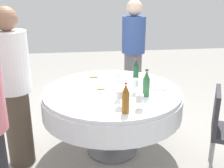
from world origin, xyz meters
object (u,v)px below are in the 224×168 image
(bottle_green_outer, at_px, (146,84))
(plate_rear, at_px, (101,89))
(wine_glass_mid, at_px, (140,99))
(person_near, at_px, (133,53))
(wine_glass_inner, at_px, (135,83))
(bottle_amber_front, at_px, (126,99))
(bottle_dark_green_near, at_px, (136,71))
(wine_glass_left, at_px, (118,78))
(plate_north, at_px, (94,77))
(plate_east, at_px, (159,87))
(dining_table, at_px, (112,103))
(wine_glass_north, at_px, (118,91))
(wine_glass_west, at_px, (120,95))
(person_front, at_px, (14,88))

(bottle_green_outer, distance_m, plate_rear, 0.50)
(wine_glass_mid, distance_m, person_near, 1.76)
(bottle_green_outer, xyz_separation_m, wine_glass_inner, (0.09, -0.09, -0.02))
(bottle_amber_front, relative_size, wine_glass_inner, 1.81)
(bottle_dark_green_near, xyz_separation_m, bottle_amber_front, (0.26, 0.82, 0.01))
(wine_glass_left, distance_m, person_near, 1.24)
(wine_glass_mid, xyz_separation_m, plate_north, (0.35, -0.91, -0.08))
(bottle_dark_green_near, xyz_separation_m, bottle_green_outer, (-0.01, 0.47, 0.01))
(wine_glass_left, distance_m, wine_glass_mid, 0.57)
(plate_east, bearing_deg, plate_north, -31.54)
(dining_table, height_order, plate_east, plate_east)
(dining_table, height_order, plate_rear, plate_rear)
(plate_north, bearing_deg, wine_glass_north, 105.89)
(plate_east, distance_m, plate_rear, 0.63)
(bottle_amber_front, relative_size, wine_glass_north, 2.07)
(wine_glass_west, bearing_deg, bottle_amber_front, 102.97)
(bottle_green_outer, distance_m, wine_glass_left, 0.37)
(wine_glass_mid, bearing_deg, dining_table, -69.57)
(wine_glass_north, xyz_separation_m, plate_rear, (0.14, -0.28, -0.08))
(wine_glass_west, distance_m, person_front, 1.04)
(wine_glass_left, distance_m, plate_north, 0.43)
(plate_east, bearing_deg, wine_glass_mid, 56.56)
(wine_glass_inner, height_order, wine_glass_mid, wine_glass_inner)
(wine_glass_left, distance_m, wine_glass_inner, 0.24)
(wine_glass_west, relative_size, plate_east, 0.78)
(wine_glass_north, bearing_deg, bottle_dark_green_near, -117.95)
(bottle_dark_green_near, relative_size, plate_east, 1.31)
(wine_glass_mid, distance_m, wine_glass_north, 0.27)
(bottle_amber_front, xyz_separation_m, person_near, (-0.43, -1.80, -0.03))
(bottle_amber_front, bearing_deg, wine_glass_inner, -111.33)
(wine_glass_inner, height_order, person_front, person_front)
(bottle_green_outer, bearing_deg, bottle_amber_front, 52.97)
(bottle_amber_front, bearing_deg, wine_glass_mid, -154.20)
(wine_glass_north, relative_size, person_front, 0.08)
(wine_glass_west, bearing_deg, dining_table, -87.79)
(wine_glass_left, relative_size, plate_north, 0.62)
(plate_rear, distance_m, person_front, 0.87)
(plate_rear, bearing_deg, bottle_green_outer, 153.66)
(plate_north, relative_size, plate_rear, 1.13)
(bottle_amber_front, xyz_separation_m, plate_rear, (0.16, -0.57, -0.12))
(bottle_green_outer, bearing_deg, plate_east, -133.82)
(bottle_dark_green_near, xyz_separation_m, plate_rear, (0.43, 0.25, -0.11))
(wine_glass_left, xyz_separation_m, plate_rear, (0.19, 0.06, -0.09))
(bottle_dark_green_near, distance_m, wine_glass_mid, 0.77)
(dining_table, bearing_deg, wine_glass_inner, 152.52)
(wine_glass_inner, xyz_separation_m, plate_east, (-0.29, -0.11, -0.10))
(wine_glass_west, distance_m, wine_glass_north, 0.16)
(dining_table, relative_size, wine_glass_mid, 10.94)
(wine_glass_inner, bearing_deg, plate_east, -159.17)
(wine_glass_inner, xyz_separation_m, plate_rear, (0.34, -0.12, -0.09))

